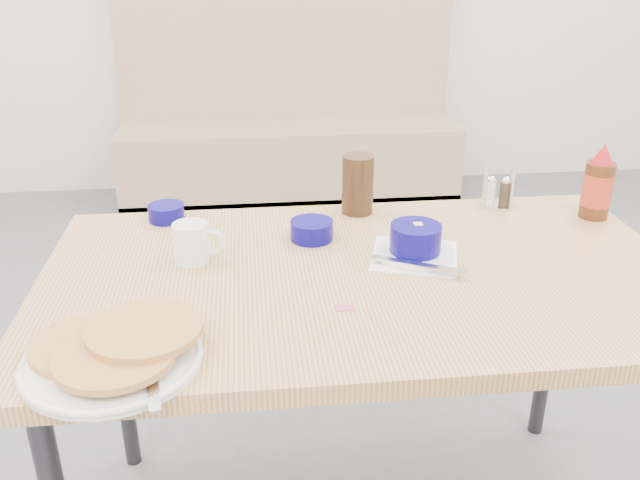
{
  "coord_description": "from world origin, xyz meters",
  "views": [
    {
      "loc": [
        -0.24,
        -1.05,
        1.43
      ],
      "look_at": [
        -0.09,
        0.29,
        0.82
      ],
      "focal_mm": 38.0,
      "sensor_mm": 36.0,
      "label": 1
    }
  ],
  "objects": [
    {
      "name": "booth_bench",
      "position": [
        0.0,
        2.78,
        0.35
      ],
      "size": [
        1.9,
        0.56,
        1.22
      ],
      "color": "tan",
      "rests_on": "ground"
    },
    {
      "name": "dining_table",
      "position": [
        0.0,
        0.25,
        0.7
      ],
      "size": [
        1.4,
        0.8,
        0.76
      ],
      "color": "tan",
      "rests_on": "ground"
    },
    {
      "name": "pancake_plate",
      "position": [
        -0.48,
        -0.04,
        0.78
      ],
      "size": [
        0.31,
        0.31,
        0.05
      ],
      "rotation": [
        0.0,
        0.0,
        -0.15
      ],
      "color": "white",
      "rests_on": "dining_table"
    },
    {
      "name": "coffee_mug",
      "position": [
        -0.37,
        0.34,
        0.81
      ],
      "size": [
        0.12,
        0.08,
        0.09
      ],
      "rotation": [
        0.0,
        0.0,
        -0.11
      ],
      "color": "white",
      "rests_on": "dining_table"
    },
    {
      "name": "grits_setting",
      "position": [
        0.12,
        0.31,
        0.79
      ],
      "size": [
        0.23,
        0.25,
        0.08
      ],
      "rotation": [
        0.0,
        0.0,
        -0.28
      ],
      "color": "white",
      "rests_on": "dining_table"
    },
    {
      "name": "creamer_bowl",
      "position": [
        -0.46,
        0.59,
        0.78
      ],
      "size": [
        0.09,
        0.09,
        0.04
      ],
      "rotation": [
        0.0,
        0.0,
        0.19
      ],
      "color": "#080463",
      "rests_on": "dining_table"
    },
    {
      "name": "butter_bowl",
      "position": [
        -0.1,
        0.43,
        0.78
      ],
      "size": [
        0.1,
        0.1,
        0.05
      ],
      "rotation": [
        0.0,
        0.0,
        0.03
      ],
      "color": "#080463",
      "rests_on": "dining_table"
    },
    {
      "name": "amber_tumbler",
      "position": [
        0.04,
        0.59,
        0.84
      ],
      "size": [
        0.09,
        0.09,
        0.15
      ],
      "primitive_type": "cylinder",
      "rotation": [
        0.0,
        0.0,
        -0.07
      ],
      "color": "#352110",
      "rests_on": "dining_table"
    },
    {
      "name": "condiment_caddy",
      "position": [
        0.42,
        0.59,
        0.8
      ],
      "size": [
        0.09,
        0.07,
        0.1
      ],
      "rotation": [
        0.0,
        0.0,
        -0.26
      ],
      "color": "silver",
      "rests_on": "dining_table"
    },
    {
      "name": "syrup_bottle",
      "position": [
        0.64,
        0.49,
        0.84
      ],
      "size": [
        0.07,
        0.07,
        0.19
      ],
      "rotation": [
        0.0,
        0.0,
        -0.27
      ],
      "color": "#47230F",
      "rests_on": "dining_table"
    },
    {
      "name": "sugar_wrapper",
      "position": [
        -0.07,
        0.09,
        0.76
      ],
      "size": [
        0.04,
        0.03,
        0.0
      ],
      "primitive_type": "cube",
      "rotation": [
        0.0,
        0.0,
        0.06
      ],
      "color": "#CB435D",
      "rests_on": "dining_table"
    }
  ]
}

